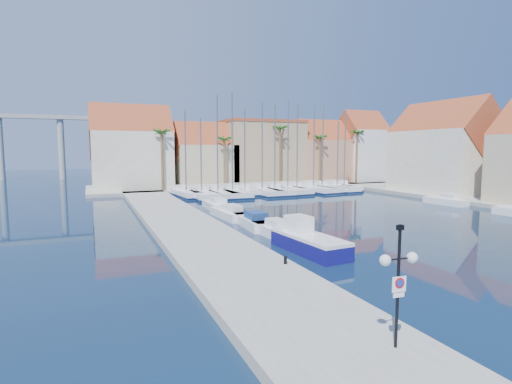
% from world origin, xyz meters
% --- Properties ---
extents(ground, '(260.00, 260.00, 0.00)m').
position_xyz_m(ground, '(0.00, 0.00, 0.00)').
color(ground, black).
rests_on(ground, ground).
extents(quay_west, '(6.00, 77.00, 0.50)m').
position_xyz_m(quay_west, '(-9.00, 13.50, 0.25)').
color(quay_west, gray).
rests_on(quay_west, ground).
extents(shore_north, '(54.00, 16.00, 0.50)m').
position_xyz_m(shore_north, '(10.00, 48.00, 0.25)').
color(shore_north, gray).
rests_on(shore_north, ground).
extents(shore_east, '(12.00, 60.00, 0.50)m').
position_xyz_m(shore_east, '(32.00, 15.00, 0.25)').
color(shore_east, gray).
rests_on(shore_east, ground).
extents(lamp_post, '(1.35, 0.45, 3.99)m').
position_xyz_m(lamp_post, '(-7.57, -10.38, 3.12)').
color(lamp_post, black).
rests_on(lamp_post, quay_west).
extents(bollard, '(0.18, 0.18, 0.46)m').
position_xyz_m(bollard, '(-6.60, -0.70, 0.73)').
color(bollard, black).
rests_on(bollard, quay_west).
extents(fishing_boat, '(2.64, 6.60, 2.26)m').
position_xyz_m(fishing_boat, '(-3.17, 2.80, 0.75)').
color(fishing_boat, navy).
rests_on(fishing_boat, ground).
extents(motorboat_west_0, '(1.88, 5.22, 1.40)m').
position_xyz_m(motorboat_west_0, '(-3.14, 8.10, 0.51)').
color(motorboat_west_0, white).
rests_on(motorboat_west_0, ground).
extents(motorboat_west_1, '(2.58, 6.85, 1.40)m').
position_xyz_m(motorboat_west_1, '(-3.09, 12.38, 0.51)').
color(motorboat_west_1, white).
rests_on(motorboat_west_1, ground).
extents(motorboat_west_2, '(2.33, 6.30, 1.40)m').
position_xyz_m(motorboat_west_2, '(-3.66, 17.17, 0.51)').
color(motorboat_west_2, white).
rests_on(motorboat_west_2, ground).
extents(motorboat_west_3, '(2.03, 6.11, 1.40)m').
position_xyz_m(motorboat_west_3, '(-3.16, 23.06, 0.51)').
color(motorboat_west_3, white).
rests_on(motorboat_west_3, ground).
extents(motorboat_east_1, '(2.22, 5.40, 1.40)m').
position_xyz_m(motorboat_east_1, '(24.01, 15.99, 0.51)').
color(motorboat_east_1, white).
rests_on(motorboat_east_1, ground).
extents(sailboat_0, '(3.10, 9.18, 12.12)m').
position_xyz_m(sailboat_0, '(-3.79, 36.51, 0.60)').
color(sailboat_0, white).
rests_on(sailboat_0, ground).
extents(sailboat_1, '(3.40, 11.69, 11.08)m').
position_xyz_m(sailboat_1, '(-1.89, 35.14, 0.55)').
color(sailboat_1, white).
rests_on(sailboat_1, ground).
extents(sailboat_2, '(3.62, 11.67, 14.29)m').
position_xyz_m(sailboat_2, '(0.48, 35.24, 0.58)').
color(sailboat_2, white).
rests_on(sailboat_2, ground).
extents(sailboat_3, '(3.90, 12.16, 14.83)m').
position_xyz_m(sailboat_3, '(2.82, 35.42, 0.58)').
color(sailboat_3, white).
rests_on(sailboat_3, ground).
extents(sailboat_4, '(2.63, 8.53, 12.67)m').
position_xyz_m(sailboat_4, '(5.11, 36.31, 0.62)').
color(sailboat_4, white).
rests_on(sailboat_4, ground).
extents(sailboat_5, '(3.15, 11.25, 13.62)m').
position_xyz_m(sailboat_5, '(7.48, 35.36, 0.58)').
color(sailboat_5, white).
rests_on(sailboat_5, ground).
extents(sailboat_6, '(3.79, 11.56, 13.36)m').
position_xyz_m(sailboat_6, '(9.72, 35.55, 0.58)').
color(sailboat_6, white).
rests_on(sailboat_6, ground).
extents(sailboat_7, '(3.83, 11.71, 14.26)m').
position_xyz_m(sailboat_7, '(12.01, 35.88, 0.58)').
color(sailboat_7, white).
rests_on(sailboat_7, ground).
extents(sailboat_8, '(2.48, 8.71, 13.57)m').
position_xyz_m(sailboat_8, '(14.02, 36.33, 0.63)').
color(sailboat_8, white).
rests_on(sailboat_8, ground).
extents(sailboat_9, '(3.53, 11.02, 13.68)m').
position_xyz_m(sailboat_9, '(16.36, 35.40, 0.59)').
color(sailboat_9, white).
rests_on(sailboat_9, ground).
extents(sailboat_10, '(3.93, 11.54, 13.78)m').
position_xyz_m(sailboat_10, '(18.35, 36.03, 0.58)').
color(sailboat_10, white).
rests_on(sailboat_10, ground).
extents(sailboat_11, '(2.91, 10.60, 11.31)m').
position_xyz_m(sailboat_11, '(20.98, 35.56, 0.56)').
color(sailboat_11, white).
rests_on(sailboat_11, ground).
extents(sailboat_12, '(2.47, 8.67, 14.36)m').
position_xyz_m(sailboat_12, '(22.80, 36.05, 0.65)').
color(sailboat_12, white).
rests_on(sailboat_12, ground).
extents(building_0, '(12.30, 9.00, 13.50)m').
position_xyz_m(building_0, '(-10.00, 47.00, 6.52)').
color(building_0, beige).
rests_on(building_0, shore_north).
extents(building_1, '(10.30, 8.00, 11.00)m').
position_xyz_m(building_1, '(2.00, 47.00, 5.30)').
color(building_1, tan).
rests_on(building_1, shore_north).
extents(building_2, '(14.20, 10.20, 11.50)m').
position_xyz_m(building_2, '(13.00, 48.00, 6.26)').
color(building_2, tan).
rests_on(building_2, shore_north).
extents(building_3, '(10.30, 8.00, 12.00)m').
position_xyz_m(building_3, '(25.00, 47.00, 5.86)').
color(building_3, tan).
rests_on(building_3, shore_north).
extents(building_4, '(8.30, 8.00, 14.00)m').
position_xyz_m(building_4, '(34.00, 46.00, 6.97)').
color(building_4, white).
rests_on(building_4, shore_north).
extents(building_6, '(9.00, 14.30, 13.50)m').
position_xyz_m(building_6, '(32.00, 24.00, 6.52)').
color(building_6, beige).
rests_on(building_6, shore_east).
extents(palm_0, '(2.60, 2.60, 10.15)m').
position_xyz_m(palm_0, '(-6.00, 42.00, 9.08)').
color(palm_0, brown).
rests_on(palm_0, shore_north).
extents(palm_1, '(2.60, 2.60, 9.15)m').
position_xyz_m(palm_1, '(4.00, 42.00, 8.14)').
color(palm_1, brown).
rests_on(palm_1, shore_north).
extents(palm_2, '(2.60, 2.60, 11.15)m').
position_xyz_m(palm_2, '(14.00, 42.00, 10.02)').
color(palm_2, brown).
rests_on(palm_2, shore_north).
extents(palm_3, '(2.60, 2.60, 9.65)m').
position_xyz_m(palm_3, '(22.00, 42.00, 8.61)').
color(palm_3, brown).
rests_on(palm_3, shore_north).
extents(palm_4, '(2.60, 2.60, 10.65)m').
position_xyz_m(palm_4, '(30.00, 42.00, 9.55)').
color(palm_4, brown).
rests_on(palm_4, shore_north).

